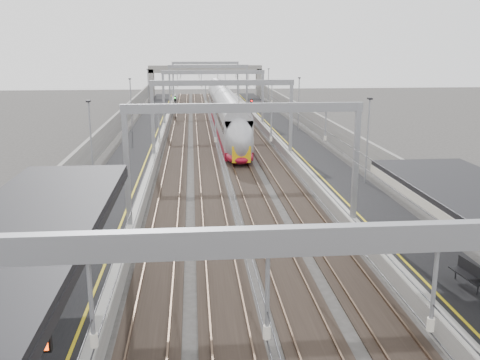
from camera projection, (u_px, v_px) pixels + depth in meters
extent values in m
cube|color=black|center=(139.00, 153.00, 51.66)|extent=(4.00, 120.00, 1.00)
cube|color=black|center=(301.00, 150.00, 53.05)|extent=(4.00, 120.00, 1.00)
cube|color=black|center=(175.00, 157.00, 52.08)|extent=(2.40, 140.00, 0.08)
cube|color=brown|center=(168.00, 156.00, 51.99)|extent=(0.07, 140.00, 0.14)
cube|color=brown|center=(182.00, 156.00, 52.12)|extent=(0.07, 140.00, 0.14)
cube|color=black|center=(206.00, 156.00, 52.34)|extent=(2.40, 140.00, 0.08)
cube|color=brown|center=(198.00, 156.00, 52.25)|extent=(0.07, 140.00, 0.14)
cube|color=brown|center=(213.00, 155.00, 52.38)|extent=(0.07, 140.00, 0.14)
cube|color=black|center=(236.00, 156.00, 52.60)|extent=(2.40, 140.00, 0.08)
cube|color=brown|center=(229.00, 155.00, 52.51)|extent=(0.07, 140.00, 0.14)
cube|color=brown|center=(244.00, 155.00, 52.64)|extent=(0.07, 140.00, 0.14)
cube|color=black|center=(266.00, 155.00, 52.86)|extent=(2.40, 140.00, 0.08)
cube|color=brown|center=(259.00, 155.00, 52.77)|extent=(0.07, 140.00, 0.14)
cube|color=brown|center=(274.00, 154.00, 52.90)|extent=(0.07, 140.00, 0.14)
cube|color=gray|center=(355.00, 239.00, 9.15)|extent=(13.00, 0.25, 0.50)
cube|color=gray|center=(127.00, 166.00, 28.67)|extent=(0.28, 0.28, 6.60)
cube|color=gray|center=(356.00, 162.00, 29.75)|extent=(0.28, 0.28, 6.60)
cube|color=gray|center=(244.00, 108.00, 28.47)|extent=(13.00, 0.25, 0.50)
cube|color=gray|center=(153.00, 118.00, 47.99)|extent=(0.28, 0.28, 6.60)
cube|color=gray|center=(291.00, 116.00, 49.07)|extent=(0.28, 0.28, 6.60)
cube|color=gray|center=(222.00, 83.00, 47.79)|extent=(13.00, 0.25, 0.50)
cube|color=gray|center=(164.00, 97.00, 67.31)|extent=(0.28, 0.28, 6.60)
cube|color=gray|center=(263.00, 96.00, 68.39)|extent=(0.28, 0.28, 6.60)
cube|color=gray|center=(213.00, 72.00, 67.11)|extent=(13.00, 0.25, 0.50)
cube|color=gray|center=(170.00, 86.00, 86.63)|extent=(0.28, 0.28, 6.60)
cube|color=gray|center=(247.00, 85.00, 87.71)|extent=(0.28, 0.28, 6.60)
cube|color=gray|center=(208.00, 66.00, 86.43)|extent=(13.00, 0.25, 0.50)
cube|color=gray|center=(173.00, 79.00, 104.01)|extent=(0.28, 0.28, 6.60)
cube|color=gray|center=(238.00, 79.00, 105.10)|extent=(0.28, 0.28, 6.60)
cube|color=gray|center=(205.00, 63.00, 103.81)|extent=(13.00, 0.25, 0.50)
cylinder|color=#262628|center=(175.00, 96.00, 55.58)|extent=(0.03, 140.00, 0.03)
cylinder|color=#262628|center=(204.00, 96.00, 55.84)|extent=(0.03, 140.00, 0.03)
cylinder|color=#262628|center=(232.00, 95.00, 56.09)|extent=(0.03, 140.00, 0.03)
cylinder|color=#262628|center=(261.00, 95.00, 56.35)|extent=(0.03, 140.00, 0.03)
cylinder|color=black|center=(17.00, 244.00, 20.96)|extent=(0.20, 0.20, 4.00)
cube|color=black|center=(12.00, 341.00, 11.19)|extent=(1.60, 0.15, 0.55)
cube|color=#EC3804|center=(11.00, 343.00, 11.12)|extent=(1.50, 0.02, 0.42)
cube|color=slate|center=(205.00, 69.00, 104.09)|extent=(22.00, 2.20, 1.40)
cube|color=slate|center=(152.00, 85.00, 103.94)|extent=(1.00, 2.20, 6.20)
cube|color=slate|center=(259.00, 85.00, 105.76)|extent=(1.00, 2.20, 6.20)
cube|color=slate|center=(104.00, 142.00, 51.12)|extent=(0.30, 120.00, 3.20)
cube|color=slate|center=(333.00, 139.00, 53.05)|extent=(0.30, 120.00, 3.20)
cube|color=maroon|center=(230.00, 137.00, 60.23)|extent=(2.64, 22.50, 0.78)
cube|color=#96969B|center=(230.00, 120.00, 59.77)|extent=(2.64, 22.50, 2.94)
cube|color=black|center=(236.00, 153.00, 52.70)|extent=(1.96, 2.35, 0.49)
cube|color=maroon|center=(220.00, 112.00, 82.34)|extent=(2.64, 22.50, 0.78)
cube|color=#96969B|center=(220.00, 100.00, 81.89)|extent=(2.64, 22.50, 2.94)
cube|color=black|center=(223.00, 121.00, 74.81)|extent=(1.96, 2.35, 0.49)
ellipsoid|color=#96969B|center=(239.00, 141.00, 48.79)|extent=(2.64, 5.09, 4.11)
cube|color=#ECB30C|center=(241.00, 155.00, 46.97)|extent=(1.66, 0.12, 1.47)
cube|color=black|center=(241.00, 137.00, 47.04)|extent=(1.57, 0.57, 0.92)
cube|color=black|center=(467.00, 276.00, 21.74)|extent=(0.70, 1.96, 0.06)
cube|color=black|center=(473.00, 270.00, 21.73)|extent=(0.29, 1.91, 0.53)
cylinder|color=black|center=(478.00, 289.00, 21.09)|extent=(0.06, 0.06, 0.45)
cylinder|color=black|center=(455.00, 274.00, 22.51)|extent=(0.06, 0.06, 0.45)
cylinder|color=black|center=(175.00, 110.00, 78.09)|extent=(0.12, 0.12, 3.00)
cube|color=black|center=(175.00, 99.00, 77.70)|extent=(0.32, 0.22, 0.75)
sphere|color=#0CE526|center=(175.00, 98.00, 77.54)|extent=(0.16, 0.16, 0.16)
cylinder|color=black|center=(237.00, 117.00, 70.40)|extent=(0.12, 0.12, 3.00)
cube|color=black|center=(237.00, 104.00, 70.01)|extent=(0.32, 0.22, 0.75)
sphere|color=red|center=(238.00, 103.00, 69.85)|extent=(0.16, 0.16, 0.16)
cylinder|color=black|center=(251.00, 114.00, 73.64)|extent=(0.12, 0.12, 3.00)
cube|color=black|center=(252.00, 102.00, 73.25)|extent=(0.32, 0.22, 0.75)
sphere|color=red|center=(252.00, 101.00, 73.08)|extent=(0.16, 0.16, 0.16)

